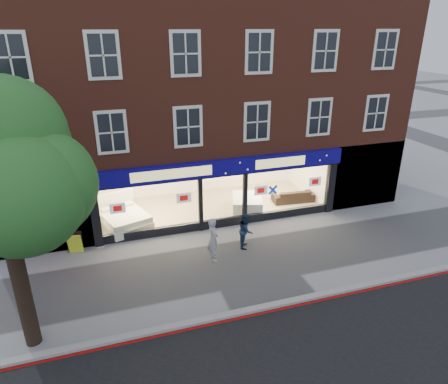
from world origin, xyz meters
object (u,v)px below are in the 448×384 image
pedestrian_grey (213,239)px  mattress_stack (247,204)px  pedestrian_blue (246,230)px  sofa (293,196)px  a_board (75,243)px  display_bed (124,218)px

pedestrian_grey → mattress_stack: bearing=-35.8°
pedestrian_blue → sofa: bearing=-24.6°
sofa → a_board: bearing=15.2°
display_bed → a_board: display_bed is taller
sofa → a_board: 10.84m
a_board → pedestrian_blue: pedestrian_blue is taller
display_bed → pedestrian_grey: 4.98m
pedestrian_grey → pedestrian_blue: pedestrian_grey is taller
display_bed → sofa: display_bed is taller
mattress_stack → a_board: (-8.01, -1.46, -0.01)m
mattress_stack → sofa: 2.70m
mattress_stack → pedestrian_grey: (-2.82, -3.69, 0.45)m
display_bed → pedestrian_blue: (4.69, -3.29, 0.29)m
display_bed → pedestrian_grey: size_ratio=1.54×
sofa → pedestrian_blue: 5.23m
display_bed → a_board: (-2.07, -1.63, -0.02)m
pedestrian_grey → pedestrian_blue: size_ratio=1.20×
display_bed → mattress_stack: display_bed is taller
sofa → pedestrian_grey: size_ratio=1.19×
mattress_stack → pedestrian_grey: size_ratio=1.19×
display_bed → pedestrian_blue: bearing=-53.7°
mattress_stack → a_board: bearing=-169.6°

